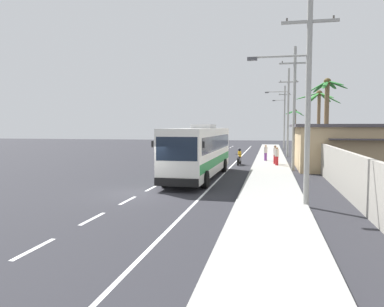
% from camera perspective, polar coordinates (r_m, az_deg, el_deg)
% --- Properties ---
extents(ground_plane, '(160.00, 160.00, 0.00)m').
position_cam_1_polar(ground_plane, '(19.96, -7.97, -6.21)').
color(ground_plane, '#28282D').
extents(sidewalk_kerb, '(3.20, 90.00, 0.14)m').
position_cam_1_polar(sidewalk_kerb, '(28.67, 12.04, -2.97)').
color(sidewalk_kerb, '#999993').
rests_on(sidewalk_kerb, ground).
extents(lane_markings, '(3.46, 71.24, 0.01)m').
position_cam_1_polar(lane_markings, '(33.83, 3.87, -1.92)').
color(lane_markings, white).
rests_on(lane_markings, ground).
extents(boundary_wall, '(0.24, 60.00, 2.32)m').
position_cam_1_polar(boundary_wall, '(32.78, 18.72, -0.30)').
color(boundary_wall, '#9E998E').
rests_on(boundary_wall, ground).
extents(coach_bus_foreground, '(3.02, 12.52, 3.75)m').
position_cam_1_polar(coach_bus_foreground, '(25.83, 1.19, 0.54)').
color(coach_bus_foreground, silver).
rests_on(coach_bus_foreground, ground).
extents(motorcycle_beside_bus, '(0.56, 1.96, 1.55)m').
position_cam_1_polar(motorcycle_beside_bus, '(34.84, 7.30, -0.73)').
color(motorcycle_beside_bus, black).
rests_on(motorcycle_beside_bus, ground).
extents(pedestrian_near_kerb, '(0.36, 0.36, 1.62)m').
position_cam_1_polar(pedestrian_near_kerb, '(33.82, 12.96, -0.36)').
color(pedestrian_near_kerb, red).
rests_on(pedestrian_near_kerb, sidewalk_kerb).
extents(pedestrian_midwalk, '(0.36, 0.36, 1.61)m').
position_cam_1_polar(pedestrian_midwalk, '(38.27, 11.29, 0.17)').
color(pedestrian_midwalk, '#75388E').
rests_on(pedestrian_midwalk, sidewalk_kerb).
extents(pedestrian_far_walk, '(0.36, 0.36, 1.72)m').
position_cam_1_polar(pedestrian_far_walk, '(35.05, 12.70, -0.11)').
color(pedestrian_far_walk, red).
rests_on(pedestrian_far_walk, sidewalk_kerb).
extents(utility_pole_nearest, '(3.87, 0.24, 9.01)m').
position_cam_1_polar(utility_pole_nearest, '(17.09, 17.15, 8.26)').
color(utility_pole_nearest, '#9E9E99').
rests_on(utility_pole_nearest, ground).
extents(utility_pole_mid, '(2.49, 0.24, 10.00)m').
position_cam_1_polar(utility_pole_mid, '(31.27, 15.48, 7.03)').
color(utility_pole_mid, '#9E9E99').
rests_on(utility_pole_mid, ground).
extents(utility_pole_far, '(3.86, 0.24, 10.45)m').
position_cam_1_polar(utility_pole_far, '(45.46, 14.49, 6.50)').
color(utility_pole_far, '#9E9E99').
rests_on(utility_pole_far, ground).
extents(utility_pole_distant, '(2.80, 0.24, 9.93)m').
position_cam_1_polar(utility_pole_distant, '(59.63, 14.02, 5.63)').
color(utility_pole_distant, '#9E9E99').
rests_on(utility_pole_distant, ground).
extents(palm_nearest, '(3.01, 2.91, 7.37)m').
position_cam_1_polar(palm_nearest, '(30.94, 20.08, 6.31)').
color(palm_nearest, brown).
rests_on(palm_nearest, ground).
extents(palm_second, '(4.01, 3.73, 6.93)m').
position_cam_1_polar(palm_second, '(36.24, 18.98, 6.19)').
color(palm_second, brown).
rests_on(palm_second, ground).
extents(palm_third, '(2.53, 2.62, 5.96)m').
position_cam_1_polar(palm_third, '(51.59, 15.55, 4.54)').
color(palm_third, brown).
rests_on(palm_third, ground).
extents(roadside_building, '(13.94, 9.92, 3.79)m').
position_cam_1_polar(roadside_building, '(34.68, 26.72, 0.95)').
color(roadside_building, tan).
rests_on(roadside_building, ground).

